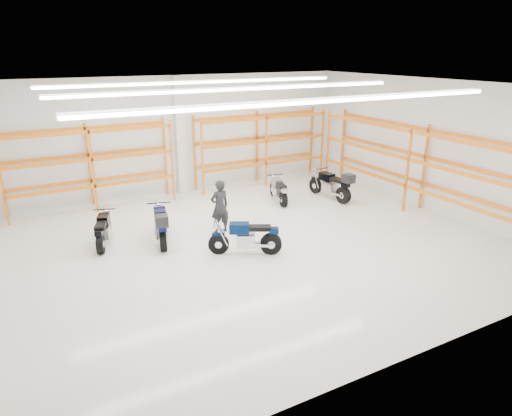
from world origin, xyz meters
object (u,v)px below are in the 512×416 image
motorcycle_back_b (161,226)px  motorcycle_back_c (279,191)px  motorcycle_back_a (103,231)px  motorcycle_back_d (333,185)px  structural_column (180,136)px  motorcycle_main (248,238)px  standing_man (220,207)px

motorcycle_back_b → motorcycle_back_c: size_ratio=1.18×
motorcycle_back_a → motorcycle_back_c: motorcycle_back_a is taller
motorcycle_back_c → motorcycle_back_d: size_ratio=0.82×
structural_column → motorcycle_main: bearing=-93.2°
motorcycle_back_b → motorcycle_back_c: motorcycle_back_b is taller
motorcycle_back_b → structural_column: 5.31m
motorcycle_back_d → standing_man: size_ratio=1.34×
standing_man → structural_column: (0.39, 4.53, 1.41)m
motorcycle_main → motorcycle_back_b: motorcycle_back_b is taller
motorcycle_back_a → standing_man: bearing=-11.4°
motorcycle_back_d → motorcycle_back_c: bearing=159.6°
standing_man → structural_column: structural_column is taller
motorcycle_main → motorcycle_back_b: 2.66m
motorcycle_back_d → motorcycle_main: bearing=-150.9°
motorcycle_main → standing_man: (-0.03, 1.84, 0.37)m
standing_man → motorcycle_back_c: bearing=-156.6°
motorcycle_back_a → motorcycle_main: bearing=-36.5°
motorcycle_main → motorcycle_back_d: (5.05, 2.81, 0.08)m
motorcycle_back_c → structural_column: size_ratio=0.41×
motorcycle_back_a → structural_column: bearing=45.6°
motorcycle_back_b → structural_column: structural_column is taller
motorcycle_back_a → motorcycle_back_c: (6.53, 1.01, -0.01)m
motorcycle_back_c → standing_man: standing_man is taller
standing_man → structural_column: bearing=-99.8°
motorcycle_back_d → motorcycle_back_b: bearing=-172.3°
motorcycle_back_c → standing_man: bearing=-151.7°
motorcycle_back_d → standing_man: (-5.08, -0.97, 0.28)m
motorcycle_back_a → motorcycle_back_b: (1.53, -0.66, 0.10)m
motorcycle_main → motorcycle_back_c: size_ratio=1.01×
standing_man → motorcycle_back_d: bearing=-174.1°
motorcycle_back_b → motorcycle_back_d: size_ratio=0.97×
motorcycle_main → motorcycle_back_a: (-3.42, 2.53, -0.03)m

